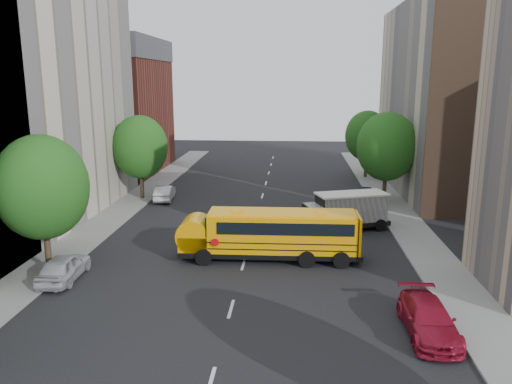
# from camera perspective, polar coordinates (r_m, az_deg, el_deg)

# --- Properties ---
(ground) EXTENTS (120.00, 120.00, 0.00)m
(ground) POSITION_cam_1_polar(r_m,az_deg,el_deg) (32.01, -1.09, -6.97)
(ground) COLOR black
(ground) RESTS_ON ground
(sidewalk_left) EXTENTS (3.00, 80.00, 0.12)m
(sidewalk_left) POSITION_cam_1_polar(r_m,az_deg,el_deg) (39.33, -17.33, -3.70)
(sidewalk_left) COLOR slate
(sidewalk_left) RESTS_ON ground
(sidewalk_right) EXTENTS (3.00, 80.00, 0.12)m
(sidewalk_right) POSITION_cam_1_polar(r_m,az_deg,el_deg) (37.61, 17.45, -4.45)
(sidewalk_right) COLOR slate
(sidewalk_right) RESTS_ON ground
(lane_markings) EXTENTS (0.15, 64.00, 0.01)m
(lane_markings) POSITION_cam_1_polar(r_m,az_deg,el_deg) (41.53, 0.21, -2.33)
(lane_markings) COLOR silver
(lane_markings) RESTS_ON ground
(building_left_cream) EXTENTS (10.00, 26.00, 20.00)m
(building_left_cream) POSITION_cam_1_polar(r_m,az_deg,el_deg) (41.62, -26.23, 10.36)
(building_left_cream) COLOR beige
(building_left_cream) RESTS_ON ground
(building_left_redbrick) EXTENTS (10.00, 15.00, 13.00)m
(building_left_redbrick) POSITION_cam_1_polar(r_m,az_deg,el_deg) (61.79, -15.60, 8.27)
(building_left_redbrick) COLOR maroon
(building_left_redbrick) RESTS_ON ground
(building_right_far) EXTENTS (10.00, 22.00, 18.00)m
(building_right_far) POSITION_cam_1_polar(r_m,az_deg,el_deg) (52.27, 21.48, 9.89)
(building_right_far) COLOR #BEAD94
(building_right_far) RESTS_ON ground
(building_right_sidewall) EXTENTS (10.10, 0.30, 18.00)m
(building_right_sidewall) POSITION_cam_1_polar(r_m,az_deg,el_deg) (41.87, 25.84, 9.03)
(building_right_sidewall) COLOR brown
(building_right_sidewall) RESTS_ON ground
(street_tree_1) EXTENTS (5.12, 5.12, 7.90)m
(street_tree_1) POSITION_cam_1_polar(r_m,az_deg,el_deg) (30.04, -23.28, 0.48)
(street_tree_1) COLOR #38281C
(street_tree_1) RESTS_ON ground
(street_tree_2) EXTENTS (4.99, 4.99, 7.71)m
(street_tree_2) POSITION_cam_1_polar(r_m,az_deg,el_deg) (46.52, -13.12, 5.03)
(street_tree_2) COLOR #38281C
(street_tree_2) RESTS_ON ground
(street_tree_4) EXTENTS (5.25, 5.25, 8.10)m
(street_tree_4) POSITION_cam_1_polar(r_m,az_deg,el_deg) (45.11, 14.72, 5.03)
(street_tree_4) COLOR #38281C
(street_tree_4) RESTS_ON ground
(street_tree_5) EXTENTS (4.86, 4.86, 7.51)m
(street_tree_5) POSITION_cam_1_polar(r_m,az_deg,el_deg) (56.92, 12.58, 6.27)
(street_tree_5) COLOR #38281C
(street_tree_5) RESTS_ON ground
(school_bus) EXTENTS (11.04, 2.88, 3.10)m
(school_bus) POSITION_cam_1_polar(r_m,az_deg,el_deg) (30.39, 1.45, -4.62)
(school_bus) COLOR black
(school_bus) RESTS_ON ground
(safari_truck) EXTENTS (6.74, 4.10, 2.73)m
(safari_truck) POSITION_cam_1_polar(r_m,az_deg,el_deg) (37.03, 10.20, -2.10)
(safari_truck) COLOR black
(safari_truck) RESTS_ON ground
(parked_car_0) EXTENTS (1.92, 4.42, 1.48)m
(parked_car_0) POSITION_cam_1_polar(r_m,az_deg,el_deg) (29.60, -21.12, -8.01)
(parked_car_0) COLOR #B9B9C0
(parked_car_0) RESTS_ON ground
(parked_car_1) EXTENTS (1.89, 4.32, 1.38)m
(parked_car_1) POSITION_cam_1_polar(r_m,az_deg,el_deg) (46.28, -10.39, -0.09)
(parked_car_1) COLOR silver
(parked_car_1) RESTS_ON ground
(parked_car_3) EXTENTS (2.03, 4.92, 1.42)m
(parked_car_3) POSITION_cam_1_polar(r_m,az_deg,el_deg) (23.37, 19.10, -13.55)
(parked_car_3) COLOR maroon
(parked_car_3) RESTS_ON ground
(parked_car_4) EXTENTS (1.70, 3.87, 1.30)m
(parked_car_4) POSITION_cam_1_polar(r_m,az_deg,el_deg) (46.13, 12.60, -0.29)
(parked_car_4) COLOR #2F3052
(parked_car_4) RESTS_ON ground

